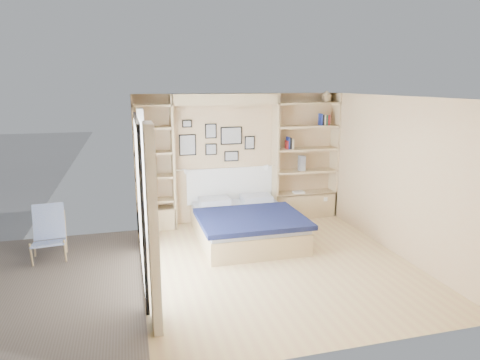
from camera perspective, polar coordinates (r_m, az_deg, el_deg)
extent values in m
plane|color=#D6B97A|center=(6.70, 4.75, -10.93)|extent=(4.50, 4.50, 0.00)
plane|color=tan|center=(8.41, -0.20, 2.94)|extent=(4.00, 0.00, 4.00)
plane|color=tan|center=(4.34, 15.08, -7.07)|extent=(4.00, 0.00, 4.00)
plane|color=tan|center=(5.95, -13.51, -1.59)|extent=(0.00, 4.50, 4.50)
plane|color=tan|center=(7.22, 20.09, 0.49)|extent=(0.00, 4.50, 4.50)
plane|color=white|center=(6.14, 5.19, 10.97)|extent=(4.50, 4.50, 0.00)
cube|color=tan|center=(8.01, -8.92, 2.29)|extent=(0.04, 0.35, 2.50)
cube|color=tan|center=(8.45, 4.70, 2.94)|extent=(0.04, 0.35, 2.50)
cube|color=tan|center=(8.05, -1.99, 10.73)|extent=(2.00, 0.35, 0.20)
cube|color=tan|center=(8.95, 12.47, 3.24)|extent=(0.04, 0.35, 2.50)
cube|color=tan|center=(7.97, -13.79, 2.02)|extent=(0.04, 0.35, 2.50)
cube|color=tan|center=(8.90, 8.54, -3.25)|extent=(1.30, 0.35, 0.50)
cube|color=tan|center=(8.24, -11.10, -5.04)|extent=(0.70, 0.35, 0.40)
cube|color=black|center=(5.79, -13.72, 7.87)|extent=(0.04, 2.08, 0.06)
cube|color=black|center=(6.35, -12.65, -12.29)|extent=(0.04, 2.08, 0.06)
cube|color=black|center=(5.01, -12.74, -6.05)|extent=(0.04, 0.06, 2.20)
cube|color=black|center=(6.97, -13.44, -0.74)|extent=(0.04, 0.06, 2.20)
cube|color=silver|center=(5.98, -13.25, -2.78)|extent=(0.01, 2.00, 2.20)
cube|color=white|center=(4.73, -11.54, -6.48)|extent=(0.10, 0.45, 2.30)
cube|color=white|center=(7.24, -12.81, 0.19)|extent=(0.10, 0.45, 2.30)
cube|color=tan|center=(8.84, 8.59, -1.69)|extent=(1.30, 0.35, 0.04)
cube|color=tan|center=(8.74, 8.69, 1.17)|extent=(1.30, 0.35, 0.04)
cube|color=tan|center=(8.66, 8.79, 4.08)|extent=(1.30, 0.35, 0.04)
cube|color=tan|center=(8.60, 8.89, 7.05)|extent=(1.30, 0.35, 0.04)
cube|color=tan|center=(8.57, 9.00, 10.04)|extent=(1.30, 0.35, 0.04)
cube|color=tan|center=(8.14, -11.20, -2.69)|extent=(0.70, 0.35, 0.04)
cube|color=tan|center=(8.04, -11.34, 0.40)|extent=(0.70, 0.35, 0.04)
cube|color=tan|center=(7.95, -11.48, 3.57)|extent=(0.70, 0.35, 0.04)
cube|color=tan|center=(7.89, -11.63, 6.80)|extent=(0.70, 0.35, 0.04)
cube|color=tan|center=(7.86, -11.76, 9.69)|extent=(0.70, 0.35, 0.04)
cube|color=tan|center=(7.57, 0.77, -6.55)|extent=(1.65, 2.06, 0.36)
cube|color=#AFB3BF|center=(7.50, 0.78, -4.90)|extent=(1.61, 2.02, 0.10)
cube|color=#11163A|center=(7.16, 1.53, -5.18)|extent=(1.75, 1.44, 0.08)
cube|color=#AFB3BF|center=(8.06, -3.45, -2.84)|extent=(0.57, 0.41, 0.12)
cube|color=#AFB3BF|center=(8.25, 2.17, -2.45)|extent=(0.57, 0.41, 0.12)
cube|color=white|center=(8.45, -1.23, -0.68)|extent=(1.75, 0.04, 0.70)
cube|color=black|center=(8.15, -7.00, 4.66)|extent=(0.32, 0.02, 0.40)
cube|color=gray|center=(8.14, -6.99, 4.65)|extent=(0.28, 0.01, 0.36)
cube|color=black|center=(8.19, -3.91, 6.53)|extent=(0.22, 0.02, 0.28)
cube|color=gray|center=(8.18, -3.90, 6.52)|extent=(0.18, 0.01, 0.24)
cube|color=black|center=(8.23, -3.88, 4.11)|extent=(0.22, 0.02, 0.22)
cube|color=gray|center=(8.22, -3.86, 4.10)|extent=(0.18, 0.01, 0.18)
cube|color=black|center=(8.28, -1.17, 5.93)|extent=(0.42, 0.02, 0.34)
cube|color=gray|center=(8.27, -1.15, 5.93)|extent=(0.38, 0.01, 0.30)
cube|color=black|center=(8.34, -1.16, 3.21)|extent=(0.28, 0.02, 0.20)
cube|color=gray|center=(8.33, -1.14, 3.19)|extent=(0.24, 0.01, 0.16)
cube|color=black|center=(8.40, 1.30, 5.00)|extent=(0.20, 0.02, 0.26)
cube|color=gray|center=(8.39, 1.32, 4.99)|extent=(0.16, 0.01, 0.22)
cube|color=black|center=(8.10, -7.08, 7.46)|extent=(0.18, 0.02, 0.14)
cube|color=gray|center=(8.09, -7.07, 7.46)|extent=(0.14, 0.01, 0.10)
cylinder|color=silver|center=(7.98, -7.83, 1.33)|extent=(0.20, 0.02, 0.02)
cone|color=white|center=(8.00, -7.12, 1.23)|extent=(0.13, 0.12, 0.15)
cylinder|color=silver|center=(8.36, 3.95, 1.94)|extent=(0.20, 0.02, 0.02)
cone|color=white|center=(8.33, 3.30, 1.77)|extent=(0.13, 0.12, 0.15)
cube|color=#A51E1E|center=(8.48, 6.25, 4.68)|extent=(0.02, 0.15, 0.17)
cube|color=navy|center=(8.49, 6.40, 4.94)|extent=(0.03, 0.15, 0.24)
cube|color=black|center=(8.50, 6.66, 4.89)|extent=(0.03, 0.15, 0.22)
cube|color=#BFB28C|center=(8.52, 6.93, 4.80)|extent=(0.04, 0.15, 0.20)
cube|color=navy|center=(8.71, 10.68, 7.94)|extent=(0.03, 0.15, 0.23)
cube|color=black|center=(8.72, 10.89, 7.88)|extent=(0.03, 0.15, 0.21)
cube|color=#BFB28C|center=(8.74, 11.09, 7.86)|extent=(0.04, 0.15, 0.21)
cube|color=#26593F|center=(8.76, 11.37, 7.85)|extent=(0.03, 0.15, 0.20)
cube|color=#A51E1E|center=(8.77, 11.60, 7.84)|extent=(0.03, 0.15, 0.20)
cube|color=navy|center=(8.00, -11.96, 1.15)|extent=(0.02, 0.15, 0.18)
cube|color=black|center=(8.00, -11.72, 1.29)|extent=(0.03, 0.15, 0.22)
cube|color=#BFB28C|center=(8.01, -11.18, 1.26)|extent=(0.03, 0.15, 0.20)
cube|color=tan|center=(8.73, 11.44, 10.62)|extent=(0.13, 0.13, 0.15)
cone|color=tan|center=(8.73, 11.48, 11.37)|extent=(0.20, 0.20, 0.08)
cube|color=slate|center=(8.67, 8.24, 2.24)|extent=(0.12, 0.12, 0.30)
cube|color=white|center=(8.72, 7.84, -1.62)|extent=(0.22, 0.16, 0.03)
cube|color=#6F5F52|center=(6.54, -27.42, -13.02)|extent=(3.20, 4.00, 0.05)
cylinder|color=tan|center=(7.09, -26.06, -9.05)|extent=(0.04, 0.14, 0.41)
cylinder|color=tan|center=(7.05, -22.28, -8.80)|extent=(0.04, 0.14, 0.41)
cylinder|color=tan|center=(7.60, -25.76, -6.75)|extent=(0.06, 0.34, 0.68)
cylinder|color=tan|center=(7.56, -22.26, -6.50)|extent=(0.06, 0.34, 0.68)
cube|color=#3858BB|center=(7.23, -24.15, -7.72)|extent=(0.53, 0.62, 0.15)
cube|color=#3858BB|center=(7.54, -24.15, -5.04)|extent=(0.49, 0.27, 0.55)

